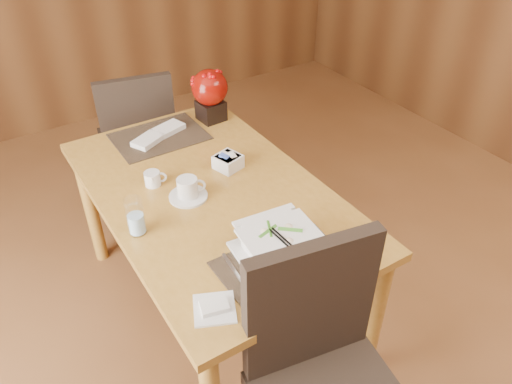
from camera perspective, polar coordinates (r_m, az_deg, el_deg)
dining_table at (r=2.24m, az=-5.06°, el=-1.87°), size 0.90×1.50×0.75m
placemat_near at (r=1.82m, az=3.14°, el=-8.48°), size 0.45×0.33×0.01m
placemat_far at (r=2.60m, az=-10.98°, el=6.24°), size 0.45×0.33×0.01m
soup_setting at (r=1.81m, az=2.70°, el=-6.17°), size 0.32×0.32×0.12m
coffee_cup at (r=2.13m, az=-7.82°, el=0.26°), size 0.17×0.17×0.09m
water_glass at (r=1.96m, az=-13.63°, el=-2.73°), size 0.09×0.09×0.16m
creamer_jug at (r=2.24m, az=-11.75°, el=1.50°), size 0.12×0.12×0.07m
sugar_caddy at (r=2.30m, az=-3.22°, el=3.45°), size 0.13×0.13×0.07m
berry_decor at (r=2.67m, az=-5.29°, el=11.30°), size 0.19×0.19×0.28m
napkins_far at (r=2.60m, az=-10.91°, el=6.59°), size 0.32×0.21×0.03m
bread_plate at (r=1.69m, az=-4.77°, el=-13.16°), size 0.18×0.18×0.01m
near_chair at (r=1.76m, az=7.84°, el=-19.60°), size 0.56×0.56×1.04m
far_chair at (r=3.09m, az=-13.32°, el=6.32°), size 0.52×0.52×0.95m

